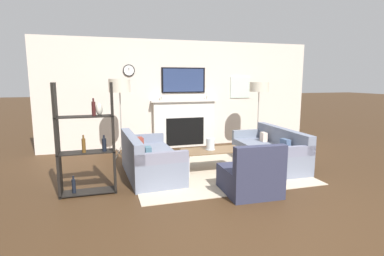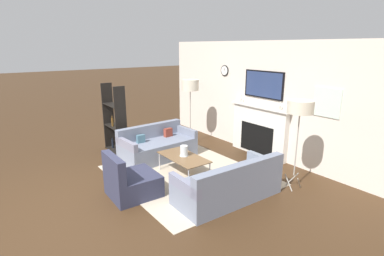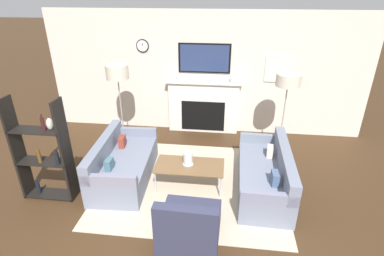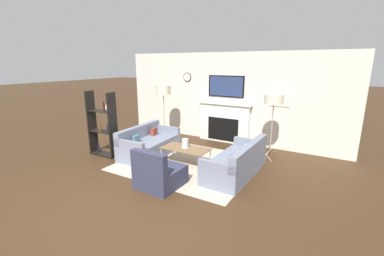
% 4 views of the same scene
% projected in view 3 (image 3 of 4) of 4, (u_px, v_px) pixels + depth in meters
% --- Properties ---
extents(fireplace_wall, '(7.09, 0.28, 2.70)m').
position_uv_depth(fireplace_wall, '(204.00, 80.00, 6.70)').
color(fireplace_wall, beige).
rests_on(fireplace_wall, ground_plane).
extents(area_rug, '(3.09, 2.68, 0.01)m').
position_uv_depth(area_rug, '(192.00, 183.00, 5.24)').
color(area_rug, '#BAAB93').
rests_on(area_rug, ground_plane).
extents(couch_left, '(0.95, 1.77, 0.76)m').
position_uv_depth(couch_left, '(123.00, 165.00, 5.25)').
color(couch_left, slate).
rests_on(couch_left, ground_plane).
extents(couch_right, '(0.84, 1.91, 0.74)m').
position_uv_depth(couch_right, '(266.00, 175.00, 4.99)').
color(couch_right, slate).
rests_on(couch_right, ground_plane).
extents(armchair, '(0.80, 0.84, 0.81)m').
position_uv_depth(armchair, '(189.00, 227.00, 3.93)').
color(armchair, '#2D2F46').
rests_on(armchair, ground_plane).
extents(coffee_table, '(1.15, 0.59, 0.41)m').
position_uv_depth(coffee_table, '(189.00, 166.00, 5.01)').
color(coffee_table, brown).
rests_on(coffee_table, ground_plane).
extents(hurricane_candle, '(0.18, 0.18, 0.22)m').
position_uv_depth(hurricane_candle, '(188.00, 159.00, 4.99)').
color(hurricane_candle, silver).
rests_on(hurricane_candle, coffee_table).
extents(floor_lamp_left, '(0.45, 0.45, 1.75)m').
position_uv_depth(floor_lamp_left, '(117.00, 73.00, 5.86)').
color(floor_lamp_left, '#9E998E').
rests_on(floor_lamp_left, ground_plane).
extents(floor_lamp_right, '(0.46, 0.46, 1.67)m').
position_uv_depth(floor_lamp_right, '(288.00, 81.00, 5.53)').
color(floor_lamp_right, '#9E998E').
rests_on(floor_lamp_right, ground_plane).
extents(shelf_unit, '(0.83, 0.28, 1.69)m').
position_uv_depth(shelf_unit, '(43.00, 153.00, 4.59)').
color(shelf_unit, black).
rests_on(shelf_unit, ground_plane).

